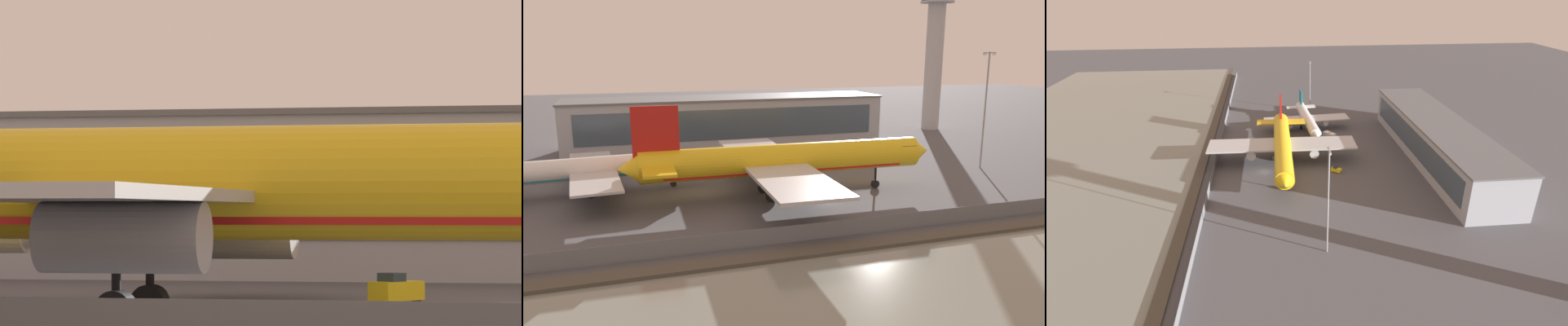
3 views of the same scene
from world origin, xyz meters
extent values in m
cylinder|color=yellow|center=(-5.34, 6.18, 6.73)|extent=(50.93, 6.64, 5.50)
cube|color=red|center=(-5.34, 6.18, 5.22)|extent=(43.29, 5.37, 0.99)
cube|color=#B7BABF|center=(-7.61, 18.43, 6.04)|extent=(11.73, 24.64, 0.55)
cube|color=#B7BABF|center=(-8.16, -5.96, 6.04)|extent=(11.73, 24.64, 0.55)
cylinder|color=#B7BABF|center=(-6.13, 16.45, 4.26)|extent=(7.18, 3.18, 3.02)
cylinder|color=#B7BABF|center=(-6.59, -4.04, 4.26)|extent=(7.18, 3.18, 3.02)
cylinder|color=black|center=(-8.84, 9.14, 2.38)|extent=(0.44, 0.44, 3.21)
cylinder|color=black|center=(-8.84, 9.14, 0.77)|extent=(1.80, 1.28, 1.77)
cylinder|color=black|center=(-8.97, 3.37, 2.38)|extent=(0.44, 0.44, 3.21)
cylinder|color=black|center=(-8.97, 3.37, 0.77)|extent=(1.80, 1.28, 1.77)
cone|color=white|center=(-17.70, 19.03, 4.95)|extent=(2.92, 4.03, 3.84)
cube|color=#232D3D|center=(-20.23, 18.83, 5.46)|extent=(2.48, 3.60, 1.21)
cube|color=yellow|center=(2.36, 22.88, 0.75)|extent=(3.18, 3.53, 1.11)
cube|color=#283847|center=(2.12, 22.56, 1.55)|extent=(1.69, 1.66, 0.50)
cylinder|color=black|center=(2.32, 21.68, 0.35)|extent=(0.59, 0.69, 0.70)
cylinder|color=black|center=(1.22, 22.48, 0.35)|extent=(0.59, 0.69, 0.70)
cylinder|color=black|center=(3.49, 23.28, 0.35)|extent=(0.59, 0.69, 0.70)
cylinder|color=black|center=(2.40, 24.08, 0.35)|extent=(0.59, 0.69, 0.70)
cube|color=#9EA3AD|center=(-5.31, 58.28, 6.41)|extent=(84.07, 17.52, 12.83)
cube|color=#3D4C5B|center=(-5.31, 49.45, 7.06)|extent=(77.34, 0.16, 7.70)
cube|color=#5B5E63|center=(-5.31, 58.28, 13.08)|extent=(84.67, 18.12, 0.50)
camera|label=1|loc=(10.75, -65.81, 5.32)|focal=105.00mm
camera|label=2|loc=(-32.91, -78.00, 25.72)|focal=35.00mm
camera|label=3|loc=(117.56, 1.58, 57.22)|focal=28.00mm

